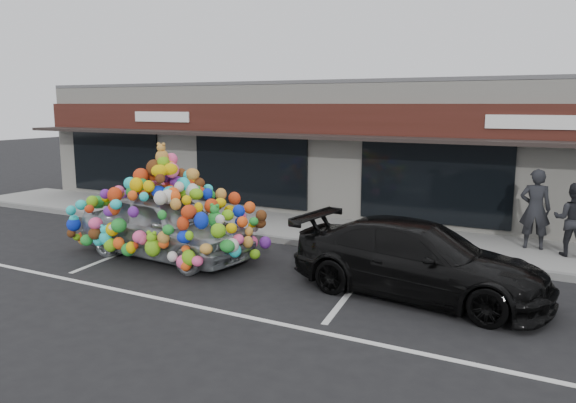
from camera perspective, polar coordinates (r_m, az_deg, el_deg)
The scene contains 11 objects.
ground at distance 12.58m, azimuth -5.51°, elevation -6.78°, with size 90.00×90.00×0.00m, color black.
shop_building at distance 19.68m, azimuth 8.23°, elevation 5.62°, with size 24.00×7.20×4.31m.
sidewalk at distance 15.92m, azimuth 2.51°, elevation -2.89°, with size 26.00×3.00×0.15m, color gray.
kerb at distance 14.62m, azimuth -0.06°, elevation -4.04°, with size 26.00×0.18×0.16m, color slate.
parking_stripe_left at distance 14.68m, azimuth -15.55°, elevation -4.64°, with size 0.12×4.40×0.01m, color silver.
parking_stripe_mid at distance 11.50m, azimuth 6.87°, elevation -8.39°, with size 0.12×4.40×0.01m, color silver.
lane_line at distance 9.72m, azimuth -3.17°, elevation -11.83°, with size 14.00×0.12×0.01m, color silver.
toy_car at distance 13.52m, azimuth -12.37°, elevation -1.66°, with size 3.23×4.92×2.78m.
black_sedan at distance 10.89m, azimuth 13.12°, elevation -5.78°, with size 4.86×1.97×1.41m, color black.
pedestrian_a at distance 14.65m, azimuth 23.81°, elevation -0.70°, with size 0.71×0.46×1.94m, color #24252A.
pedestrian_b at distance 14.33m, azimuth 26.94°, elevation -1.66°, with size 0.82×0.64×1.69m, color black.
Camera 1 is at (6.74, -9.99, 3.60)m, focal length 35.00 mm.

